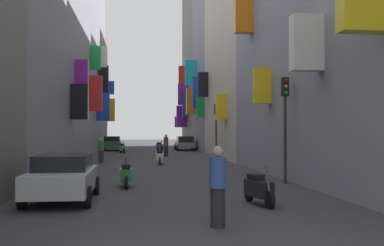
{
  "coord_description": "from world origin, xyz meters",
  "views": [
    {
      "loc": [
        -1.24,
        -4.88,
        2.13
      ],
      "look_at": [
        2.25,
        24.86,
        2.57
      ],
      "focal_mm": 44.38,
      "sensor_mm": 36.0,
      "label": 1
    }
  ],
  "objects_px": {
    "parked_car_green": "(112,143)",
    "pedestrian_crossing": "(166,145)",
    "scooter_green": "(126,175)",
    "scooter_silver": "(123,148)",
    "scooter_blue": "(160,146)",
    "parked_car_grey": "(185,143)",
    "parked_car_silver": "(63,176)",
    "traffic_light_far_corner": "(285,111)",
    "pedestrian_near_left": "(101,151)",
    "scooter_red": "(115,144)",
    "scooter_black": "(259,189)",
    "pedestrian_near_right": "(218,187)",
    "traffic_light_near_corner": "(216,121)",
    "scooter_white": "(160,157)"
  },
  "relations": [
    {
      "from": "parked_car_silver",
      "to": "scooter_blue",
      "type": "height_order",
      "value": "parked_car_silver"
    },
    {
      "from": "scooter_silver",
      "to": "scooter_blue",
      "type": "relative_size",
      "value": 0.92
    },
    {
      "from": "parked_car_grey",
      "to": "scooter_black",
      "type": "distance_m",
      "value": 36.44
    },
    {
      "from": "scooter_red",
      "to": "pedestrian_near_right",
      "type": "bearing_deg",
      "value": -84.56
    },
    {
      "from": "pedestrian_near_left",
      "to": "pedestrian_crossing",
      "type": "bearing_deg",
      "value": 57.86
    },
    {
      "from": "parked_car_green",
      "to": "traffic_light_far_corner",
      "type": "bearing_deg",
      "value": -75.28
    },
    {
      "from": "parked_car_silver",
      "to": "traffic_light_far_corner",
      "type": "xyz_separation_m",
      "value": [
        8.05,
        3.63,
        2.14
      ]
    },
    {
      "from": "parked_car_green",
      "to": "pedestrian_crossing",
      "type": "xyz_separation_m",
      "value": [
        4.88,
        -12.15,
        0.12
      ]
    },
    {
      "from": "traffic_light_near_corner",
      "to": "scooter_silver",
      "type": "bearing_deg",
      "value": 128.07
    },
    {
      "from": "parked_car_silver",
      "to": "scooter_white",
      "type": "distance_m",
      "value": 15.23
    },
    {
      "from": "scooter_blue",
      "to": "pedestrian_near_left",
      "type": "xyz_separation_m",
      "value": [
        -4.59,
        -17.73,
        0.34
      ]
    },
    {
      "from": "scooter_black",
      "to": "pedestrian_crossing",
      "type": "bearing_deg",
      "value": 92.52
    },
    {
      "from": "scooter_black",
      "to": "traffic_light_near_corner",
      "type": "bearing_deg",
      "value": 83.58
    },
    {
      "from": "scooter_white",
      "to": "pedestrian_near_right",
      "type": "height_order",
      "value": "pedestrian_near_right"
    },
    {
      "from": "scooter_black",
      "to": "pedestrian_crossing",
      "type": "xyz_separation_m",
      "value": [
        -1.09,
        24.84,
        0.43
      ]
    },
    {
      "from": "parked_car_grey",
      "to": "traffic_light_far_corner",
      "type": "height_order",
      "value": "traffic_light_far_corner"
    },
    {
      "from": "traffic_light_near_corner",
      "to": "traffic_light_far_corner",
      "type": "bearing_deg",
      "value": -90.02
    },
    {
      "from": "parked_car_silver",
      "to": "scooter_red",
      "type": "distance_m",
      "value": 40.57
    },
    {
      "from": "scooter_green",
      "to": "scooter_silver",
      "type": "bearing_deg",
      "value": 91.92
    },
    {
      "from": "parked_car_green",
      "to": "pedestrian_near_right",
      "type": "xyz_separation_m",
      "value": [
        4.29,
        -39.91,
        0.12
      ]
    },
    {
      "from": "pedestrian_crossing",
      "to": "pedestrian_near_left",
      "type": "relative_size",
      "value": 1.1
    },
    {
      "from": "scooter_blue",
      "to": "pedestrian_near_left",
      "type": "height_order",
      "value": "pedestrian_near_left"
    },
    {
      "from": "scooter_black",
      "to": "scooter_green",
      "type": "bearing_deg",
      "value": 129.71
    },
    {
      "from": "parked_car_grey",
      "to": "parked_car_green",
      "type": "distance_m",
      "value": 7.6
    },
    {
      "from": "scooter_silver",
      "to": "scooter_blue",
      "type": "distance_m",
      "value": 5.87
    },
    {
      "from": "scooter_white",
      "to": "traffic_light_far_corner",
      "type": "bearing_deg",
      "value": -68.34
    },
    {
      "from": "scooter_silver",
      "to": "traffic_light_far_corner",
      "type": "distance_m",
      "value": 26.67
    },
    {
      "from": "scooter_blue",
      "to": "traffic_light_far_corner",
      "type": "relative_size",
      "value": 0.46
    },
    {
      "from": "pedestrian_near_right",
      "to": "traffic_light_near_corner",
      "type": "distance_m",
      "value": 24.87
    },
    {
      "from": "scooter_green",
      "to": "traffic_light_far_corner",
      "type": "bearing_deg",
      "value": 4.01
    },
    {
      "from": "parked_car_grey",
      "to": "parked_car_silver",
      "type": "xyz_separation_m",
      "value": [
        -7.24,
        -34.97,
        -0.02
      ]
    },
    {
      "from": "pedestrian_near_left",
      "to": "traffic_light_near_corner",
      "type": "bearing_deg",
      "value": 26.29
    },
    {
      "from": "scooter_white",
      "to": "scooter_red",
      "type": "xyz_separation_m",
      "value": [
        -3.94,
        25.77,
        -0.0
      ]
    },
    {
      "from": "scooter_red",
      "to": "pedestrian_crossing",
      "type": "xyz_separation_m",
      "value": [
        4.86,
        -17.16,
        0.43
      ]
    },
    {
      "from": "scooter_silver",
      "to": "pedestrian_crossing",
      "type": "relative_size",
      "value": 1.01
    },
    {
      "from": "pedestrian_near_right",
      "to": "scooter_blue",
      "type": "bearing_deg",
      "value": 89.12
    },
    {
      "from": "parked_car_green",
      "to": "scooter_black",
      "type": "relative_size",
      "value": 2.31
    },
    {
      "from": "scooter_green",
      "to": "pedestrian_near_right",
      "type": "bearing_deg",
      "value": -74.01
    },
    {
      "from": "traffic_light_far_corner",
      "to": "traffic_light_near_corner",
      "type": "bearing_deg",
      "value": 89.98
    },
    {
      "from": "parked_car_silver",
      "to": "pedestrian_near_right",
      "type": "distance_m",
      "value": 5.88
    },
    {
      "from": "pedestrian_near_right",
      "to": "scooter_black",
      "type": "bearing_deg",
      "value": 60.07
    },
    {
      "from": "parked_car_green",
      "to": "traffic_light_far_corner",
      "type": "height_order",
      "value": "traffic_light_far_corner"
    },
    {
      "from": "scooter_silver",
      "to": "scooter_red",
      "type": "distance_m",
      "value": 11.42
    },
    {
      "from": "pedestrian_near_left",
      "to": "scooter_green",
      "type": "bearing_deg",
      "value": -81.87
    },
    {
      "from": "scooter_black",
      "to": "scooter_red",
      "type": "bearing_deg",
      "value": 98.07
    },
    {
      "from": "parked_car_silver",
      "to": "scooter_green",
      "type": "height_order",
      "value": "parked_car_silver"
    },
    {
      "from": "scooter_red",
      "to": "pedestrian_crossing",
      "type": "bearing_deg",
      "value": -74.18
    },
    {
      "from": "scooter_blue",
      "to": "pedestrian_near_right",
      "type": "bearing_deg",
      "value": -90.88
    },
    {
      "from": "scooter_white",
      "to": "pedestrian_crossing",
      "type": "height_order",
      "value": "pedestrian_crossing"
    },
    {
      "from": "parked_car_green",
      "to": "scooter_green",
      "type": "relative_size",
      "value": 2.38
    }
  ]
}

